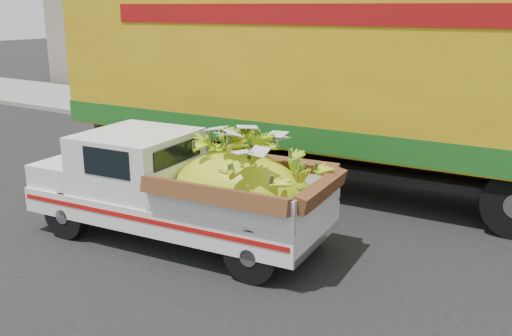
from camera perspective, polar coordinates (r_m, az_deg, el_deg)
The scene contains 6 objects.
ground at distance 9.86m, azimuth -8.05°, elevation -4.95°, with size 100.00×100.00×0.00m, color black.
curb at distance 14.26m, azimuth 6.69°, elevation 1.95°, with size 60.00×0.25×0.15m, color gray.
sidewalk at distance 16.12m, azimuth 10.07°, elevation 3.41°, with size 60.00×4.00×0.14m, color gray.
building_left at distance 24.86m, azimuth -1.51°, elevation 13.60°, with size 18.00×6.00×5.00m, color gray.
pickup_truck at distance 8.49m, azimuth -5.97°, elevation -2.12°, with size 4.77×2.16×1.62m.
semi_trailer at distance 11.09m, azimuth 8.12°, elevation 8.68°, with size 12.04×3.15×3.80m.
Camera 1 is at (6.16, -6.87, 3.48)m, focal length 40.00 mm.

